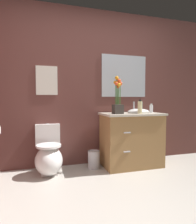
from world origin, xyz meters
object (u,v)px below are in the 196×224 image
object	(u,v)px
hand_wash_bottle	(151,109)
flower_vase	(118,100)
vanity_cabinet	(131,139)
wall_mirror	(124,76)
lotion_bottle	(140,107)
toilet	(49,157)
wall_poster	(47,80)
soap_bottle	(140,107)
trash_bin	(94,159)

from	to	relation	value
hand_wash_bottle	flower_vase	bearing A→B (deg)	-173.18
vanity_cabinet	wall_mirror	distance (m)	1.06
flower_vase	hand_wash_bottle	distance (m)	0.63
lotion_bottle	hand_wash_bottle	world-z (taller)	lotion_bottle
toilet	wall_poster	size ratio (longest dim) A/B	1.58
toilet	wall_mirror	xyz separation A→B (m)	(1.27, 0.27, 1.21)
soap_bottle	wall_poster	distance (m)	1.52
vanity_cabinet	flower_vase	xyz separation A→B (m)	(-0.28, -0.09, 0.61)
trash_bin	soap_bottle	bearing A→B (deg)	-2.07
hand_wash_bottle	wall_poster	bearing A→B (deg)	168.97
wall_poster	wall_mirror	xyz separation A→B (m)	(1.27, 0.00, 0.11)
toilet	soap_bottle	xyz separation A→B (m)	(1.44, -0.01, 0.69)
flower_vase	trash_bin	world-z (taller)	flower_vase
vanity_cabinet	hand_wash_bottle	distance (m)	0.58
flower_vase	wall_poster	distance (m)	1.11
toilet	soap_bottle	world-z (taller)	soap_bottle
soap_bottle	hand_wash_bottle	bearing A→B (deg)	-13.49
toilet	wall_mirror	distance (m)	1.78
soap_bottle	trash_bin	size ratio (longest dim) A/B	0.75
flower_vase	wall_mirror	bearing A→B (deg)	54.87
trash_bin	wall_mirror	world-z (taller)	wall_mirror
toilet	wall_poster	world-z (taller)	wall_poster
soap_bottle	wall_poster	size ratio (longest dim) A/B	0.47
wall_mirror	soap_bottle	bearing A→B (deg)	-58.77
lotion_bottle	trash_bin	world-z (taller)	lotion_bottle
hand_wash_bottle	wall_poster	distance (m)	1.70
toilet	hand_wash_bottle	bearing A→B (deg)	-1.67
toilet	trash_bin	world-z (taller)	toilet
soap_bottle	trash_bin	xyz separation A→B (m)	(-0.77, 0.03, -0.80)
wall_mirror	lotion_bottle	bearing A→B (deg)	-80.71
flower_vase	wall_mirror	world-z (taller)	wall_mirror
lotion_bottle	hand_wash_bottle	bearing A→B (deg)	23.57
lotion_bottle	flower_vase	bearing A→B (deg)	172.72
toilet	flower_vase	distance (m)	1.29
toilet	trash_bin	xyz separation A→B (m)	(0.67, 0.02, -0.11)
toilet	flower_vase	size ratio (longest dim) A/B	1.24
lotion_bottle	wall_poster	xyz separation A→B (m)	(-1.35, 0.43, 0.40)
soap_bottle	lotion_bottle	xyz separation A→B (m)	(-0.09, -0.16, 0.00)
soap_bottle	lotion_bottle	bearing A→B (deg)	-120.90
hand_wash_bottle	lotion_bottle	bearing A→B (deg)	-156.43
toilet	wall_mirror	bearing A→B (deg)	11.86
vanity_cabinet	soap_bottle	world-z (taller)	soap_bottle
vanity_cabinet	soap_bottle	size ratio (longest dim) A/B	5.01
lotion_bottle	wall_mirror	xyz separation A→B (m)	(-0.07, 0.43, 0.51)
vanity_cabinet	trash_bin	bearing A→B (deg)	175.40
hand_wash_bottle	wall_mirror	bearing A→B (deg)	137.13
hand_wash_bottle	trash_bin	size ratio (longest dim) A/B	0.55
lotion_bottle	wall_poster	distance (m)	1.47
flower_vase	trash_bin	size ratio (longest dim) A/B	2.05
hand_wash_bottle	trash_bin	world-z (taller)	hand_wash_bottle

